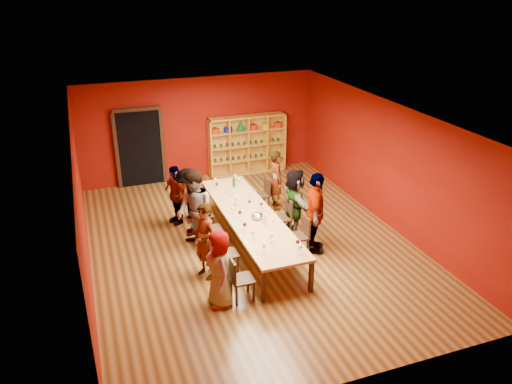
% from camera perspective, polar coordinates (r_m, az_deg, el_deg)
% --- Properties ---
extents(room_shell, '(7.10, 9.10, 3.04)m').
position_cam_1_polar(room_shell, '(10.84, -0.71, 0.98)').
color(room_shell, '#583A17').
rests_on(room_shell, ground).
extents(tasting_table, '(1.10, 4.50, 0.75)m').
position_cam_1_polar(tasting_table, '(11.18, -0.68, -2.81)').
color(tasting_table, '#B6864B').
rests_on(tasting_table, ground).
extents(doorway, '(1.40, 0.17, 2.30)m').
position_cam_1_polar(doorway, '(14.69, -13.15, 4.96)').
color(doorway, black).
rests_on(doorway, ground).
extents(shelving_unit, '(2.40, 0.40, 1.80)m').
position_cam_1_polar(shelving_unit, '(15.28, -1.06, 5.76)').
color(shelving_unit, gold).
rests_on(shelving_unit, ground).
extents(chair_person_left_0, '(0.42, 0.42, 0.89)m').
position_cam_1_polar(chair_person_left_0, '(9.44, -2.06, -9.68)').
color(chair_person_left_0, black).
rests_on(chair_person_left_0, ground).
extents(person_left_0, '(0.42, 0.74, 1.51)m').
position_cam_1_polar(person_left_0, '(9.22, -4.19, -8.74)').
color(person_left_0, '#D38D98').
rests_on(person_left_0, ground).
extents(chair_person_left_1, '(0.42, 0.42, 0.89)m').
position_cam_1_polar(chair_person_left_1, '(10.24, -3.76, -6.83)').
color(chair_person_left_1, black).
rests_on(chair_person_left_1, ground).
extents(person_left_1, '(0.62, 0.71, 1.61)m').
position_cam_1_polar(person_left_1, '(10.00, -5.86, -5.64)').
color(person_left_1, beige).
rests_on(person_left_1, ground).
extents(chair_person_left_2, '(0.42, 0.42, 0.89)m').
position_cam_1_polar(chair_person_left_2, '(11.20, -5.40, -4.04)').
color(chair_person_left_2, black).
rests_on(chair_person_left_2, ground).
extents(person_left_2, '(0.66, 0.99, 1.88)m').
position_cam_1_polar(person_left_2, '(10.94, -7.03, -2.22)').
color(person_left_2, '#5B89BC').
rests_on(person_left_2, ground).
extents(chair_person_left_3, '(0.42, 0.42, 0.89)m').
position_cam_1_polar(chair_person_left_3, '(11.88, -6.37, -2.37)').
color(chair_person_left_3, black).
rests_on(chair_person_left_3, ground).
extents(person_left_3, '(0.61, 1.11, 1.63)m').
position_cam_1_polar(person_left_3, '(11.69, -7.70, -1.15)').
color(person_left_3, pink).
rests_on(person_left_3, ground).
extents(chair_person_left_4, '(0.42, 0.42, 0.89)m').
position_cam_1_polar(chair_person_left_4, '(12.48, -7.13, -1.07)').
color(chair_person_left_4, black).
rests_on(chair_person_left_4, ground).
extents(person_left_4, '(0.70, 0.96, 1.49)m').
position_cam_1_polar(person_left_4, '(12.31, -9.16, -0.29)').
color(person_left_4, '#5773B4').
rests_on(person_left_4, ground).
extents(chair_person_right_1, '(0.42, 0.42, 0.89)m').
position_cam_1_polar(chair_person_right_1, '(10.94, 5.18, -4.72)').
color(chair_person_right_1, black).
rests_on(chair_person_right_1, ground).
extents(person_right_1, '(0.89, 1.19, 1.86)m').
position_cam_1_polar(person_right_1, '(10.87, 6.78, -2.44)').
color(person_right_1, '#5170A7').
rests_on(person_right_1, ground).
extents(chair_person_right_2, '(0.42, 0.42, 0.89)m').
position_cam_1_polar(chair_person_right_2, '(11.71, 3.26, -2.66)').
color(chair_person_right_2, black).
rests_on(chair_person_right_2, ground).
extents(person_right_2, '(0.45, 1.49, 1.60)m').
position_cam_1_polar(person_right_2, '(11.67, 4.48, -1.12)').
color(person_right_2, '#161D3D').
rests_on(person_right_2, ground).
extents(chair_person_right_4, '(0.42, 0.42, 0.89)m').
position_cam_1_polar(chair_person_right_4, '(12.90, 0.82, -0.04)').
color(chair_person_right_4, black).
rests_on(chair_person_right_4, ground).
extents(person_right_4, '(0.51, 0.64, 1.59)m').
position_cam_1_polar(person_right_4, '(12.91, 2.34, 1.40)').
color(person_right_4, '#516AA7').
rests_on(person_right_4, ground).
extents(wine_glass_0, '(0.09, 0.09, 0.21)m').
position_cam_1_polar(wine_glass_0, '(10.37, -1.29, -3.78)').
color(wine_glass_0, silver).
rests_on(wine_glass_0, tasting_table).
extents(wine_glass_1, '(0.07, 0.07, 0.18)m').
position_cam_1_polar(wine_glass_1, '(11.95, -0.82, -0.02)').
color(wine_glass_1, silver).
rests_on(wine_glass_1, tasting_table).
extents(wine_glass_2, '(0.08, 0.08, 0.19)m').
position_cam_1_polar(wine_glass_2, '(12.42, -4.49, 0.88)').
color(wine_glass_2, silver).
rests_on(wine_glass_2, tasting_table).
extents(wine_glass_3, '(0.07, 0.07, 0.18)m').
position_cam_1_polar(wine_glass_3, '(11.32, 0.62, -1.42)').
color(wine_glass_3, silver).
rests_on(wine_glass_3, tasting_table).
extents(wine_glass_4, '(0.08, 0.08, 0.20)m').
position_cam_1_polar(wine_glass_4, '(11.85, -0.56, -0.17)').
color(wine_glass_4, silver).
rests_on(wine_glass_4, tasting_table).
extents(wine_glass_5, '(0.09, 0.09, 0.22)m').
position_cam_1_polar(wine_glass_5, '(12.11, -2.99, 0.41)').
color(wine_glass_5, silver).
rests_on(wine_glass_5, tasting_table).
extents(wine_glass_6, '(0.08, 0.08, 0.20)m').
position_cam_1_polar(wine_glass_6, '(12.66, -4.70, 1.36)').
color(wine_glass_6, silver).
rests_on(wine_glass_6, tasting_table).
extents(wine_glass_7, '(0.08, 0.08, 0.20)m').
position_cam_1_polar(wine_glass_7, '(11.09, -2.73, -1.92)').
color(wine_glass_7, silver).
rests_on(wine_glass_7, tasting_table).
extents(wine_glass_8, '(0.08, 0.08, 0.19)m').
position_cam_1_polar(wine_glass_8, '(11.71, -3.66, -0.53)').
color(wine_glass_8, silver).
rests_on(wine_glass_8, tasting_table).
extents(wine_glass_9, '(0.08, 0.08, 0.20)m').
position_cam_1_polar(wine_glass_9, '(9.97, 1.78, -5.03)').
color(wine_glass_9, silver).
rests_on(wine_glass_9, tasting_table).
extents(wine_glass_10, '(0.08, 0.08, 0.19)m').
position_cam_1_polar(wine_glass_10, '(10.57, 1.99, -3.31)').
color(wine_glass_10, silver).
rests_on(wine_glass_10, tasting_table).
extents(wine_glass_11, '(0.08, 0.08, 0.19)m').
position_cam_1_polar(wine_glass_11, '(10.08, -0.36, -4.74)').
color(wine_glass_11, silver).
rests_on(wine_glass_11, tasting_table).
extents(wine_glass_12, '(0.07, 0.07, 0.18)m').
position_cam_1_polar(wine_glass_12, '(11.16, 0.81, -1.81)').
color(wine_glass_12, silver).
rests_on(wine_glass_12, tasting_table).
extents(wine_glass_13, '(0.07, 0.07, 0.18)m').
position_cam_1_polar(wine_glass_13, '(11.45, -0.75, -1.15)').
color(wine_glass_13, silver).
rests_on(wine_glass_13, tasting_table).
extents(wine_glass_14, '(0.08, 0.08, 0.19)m').
position_cam_1_polar(wine_glass_14, '(12.88, -2.38, 1.80)').
color(wine_glass_14, silver).
rests_on(wine_glass_14, tasting_table).
extents(wine_glass_15, '(0.08, 0.08, 0.21)m').
position_cam_1_polar(wine_glass_15, '(10.90, -1.86, -2.38)').
color(wine_glass_15, silver).
rests_on(wine_glass_15, tasting_table).
extents(wine_glass_16, '(0.07, 0.07, 0.18)m').
position_cam_1_polar(wine_glass_16, '(10.80, -0.09, -2.74)').
color(wine_glass_16, silver).
rests_on(wine_glass_16, tasting_table).
extents(wine_glass_17, '(0.08, 0.08, 0.19)m').
position_cam_1_polar(wine_glass_17, '(12.71, -1.98, 1.48)').
color(wine_glass_17, silver).
rests_on(wine_glass_17, tasting_table).
extents(wine_glass_18, '(0.08, 0.08, 0.19)m').
position_cam_1_polar(wine_glass_18, '(9.62, 0.93, -6.21)').
color(wine_glass_18, silver).
rests_on(wine_glass_18, tasting_table).
extents(wine_glass_19, '(0.08, 0.08, 0.20)m').
position_cam_1_polar(wine_glass_19, '(9.77, 4.77, -5.74)').
color(wine_glass_19, silver).
rests_on(wine_glass_19, tasting_table).
extents(wine_glass_20, '(0.09, 0.09, 0.21)m').
position_cam_1_polar(wine_glass_20, '(9.59, 5.09, -6.30)').
color(wine_glass_20, silver).
rests_on(wine_glass_20, tasting_table).
extents(spittoon_bowl, '(0.27, 0.27, 0.15)m').
position_cam_1_polar(spittoon_bowl, '(10.95, 0.17, -2.74)').
color(spittoon_bowl, silver).
rests_on(spittoon_bowl, tasting_table).
extents(carafe_a, '(0.13, 0.13, 0.27)m').
position_cam_1_polar(carafe_a, '(11.51, -2.18, -1.05)').
color(carafe_a, silver).
rests_on(carafe_a, tasting_table).
extents(carafe_b, '(0.11, 0.11, 0.25)m').
position_cam_1_polar(carafe_b, '(10.67, 1.01, -3.18)').
color(carafe_b, silver).
rests_on(carafe_b, tasting_table).
extents(wine_bottle, '(0.09, 0.09, 0.31)m').
position_cam_1_polar(wine_bottle, '(12.56, -2.55, 1.11)').
color(wine_bottle, '#14391A').
rests_on(wine_bottle, tasting_table).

